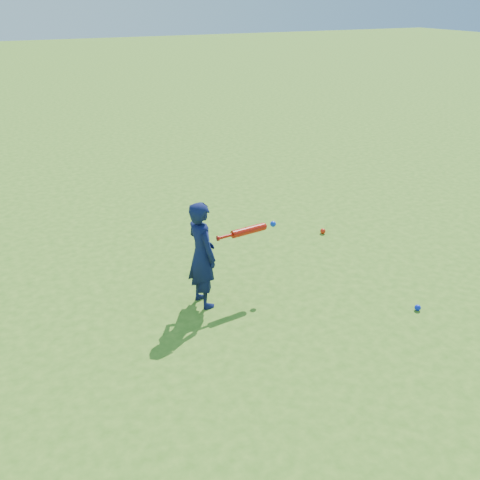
{
  "coord_description": "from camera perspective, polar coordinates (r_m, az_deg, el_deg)",
  "views": [
    {
      "loc": [
        -1.68,
        -5.3,
        3.25
      ],
      "look_at": [
        0.68,
        -0.28,
        0.67
      ],
      "focal_mm": 40.0,
      "sensor_mm": 36.0,
      "label": 1
    }
  ],
  "objects": [
    {
      "name": "bat_swing",
      "position": [
        6.08,
        1.16,
        1.09
      ],
      "size": [
        0.79,
        0.16,
        0.09
      ],
      "rotation": [
        0.0,
        0.0,
        0.13
      ],
      "color": "red",
      "rests_on": "ground"
    },
    {
      "name": "ground_ball_blue",
      "position": [
        6.36,
        18.42,
        -6.86
      ],
      "size": [
        0.07,
        0.07,
        0.07
      ],
      "primitive_type": "sphere",
      "color": "#0C22CC",
      "rests_on": "ground"
    },
    {
      "name": "child",
      "position": [
        5.91,
        -4.09,
        -1.58
      ],
      "size": [
        0.35,
        0.49,
        1.24
      ],
      "primitive_type": "imported",
      "rotation": [
        0.0,
        0.0,
        1.7
      ],
      "color": "#0D1441",
      "rests_on": "ground"
    },
    {
      "name": "ground_ball_red",
      "position": [
        8.0,
        8.83,
        0.94
      ],
      "size": [
        0.08,
        0.08,
        0.08
      ],
      "primitive_type": "sphere",
      "color": "red",
      "rests_on": "ground"
    },
    {
      "name": "ground",
      "position": [
        6.44,
        -6.57,
        -5.58
      ],
      "size": [
        80.0,
        80.0,
        0.0
      ],
      "primitive_type": "plane",
      "color": "#42771C",
      "rests_on": "ground"
    }
  ]
}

